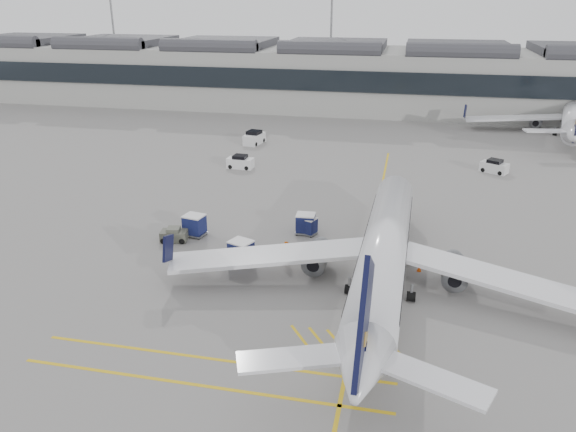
% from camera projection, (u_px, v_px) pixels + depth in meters
% --- Properties ---
extents(ground, '(220.00, 220.00, 0.00)m').
position_uv_depth(ground, '(232.00, 279.00, 43.48)').
color(ground, gray).
rests_on(ground, ground).
extents(terminal, '(200.00, 20.45, 12.40)m').
position_uv_depth(terminal, '(346.00, 75.00, 106.52)').
color(terminal, '#9E9E99').
rests_on(terminal, ground).
extents(light_masts, '(113.00, 0.60, 25.45)m').
position_uv_depth(light_masts, '(347.00, 25.00, 116.55)').
color(light_masts, slate).
rests_on(light_masts, ground).
extents(apron_markings, '(0.25, 60.00, 0.01)m').
position_uv_depth(apron_markings, '(372.00, 239.00, 50.58)').
color(apron_markings, gold).
rests_on(apron_markings, ground).
extents(airliner_main, '(32.47, 35.48, 9.43)m').
position_uv_depth(airliner_main, '(384.00, 254.00, 41.38)').
color(airliner_main, silver).
rests_on(airliner_main, ground).
extents(airliner_far, '(31.94, 35.27, 9.52)m').
position_uv_depth(airliner_far, '(574.00, 117.00, 87.05)').
color(airliner_far, silver).
rests_on(airliner_far, ground).
extents(belt_loader, '(5.42, 3.19, 2.15)m').
position_uv_depth(belt_loader, '(386.00, 255.00, 46.17)').
color(belt_loader, beige).
rests_on(belt_loader, ground).
extents(baggage_cart_a, '(1.89, 1.58, 1.91)m').
position_uv_depth(baggage_cart_a, '(306.00, 223.00, 51.45)').
color(baggage_cart_a, gray).
rests_on(baggage_cart_a, ground).
extents(baggage_cart_b, '(1.88, 1.72, 1.61)m').
position_uv_depth(baggage_cart_b, '(308.00, 226.00, 51.34)').
color(baggage_cart_b, gray).
rests_on(baggage_cart_b, ground).
extents(baggage_cart_c, '(2.31, 2.12, 1.97)m').
position_uv_depth(baggage_cart_c, '(241.00, 251.00, 45.76)').
color(baggage_cart_c, gray).
rests_on(baggage_cart_c, ground).
extents(baggage_cart_d, '(2.15, 1.88, 2.00)m').
position_uv_depth(baggage_cart_d, '(194.00, 225.00, 50.97)').
color(baggage_cart_d, gray).
rests_on(baggage_cart_d, ground).
extents(ramp_agent_a, '(0.74, 0.77, 1.77)m').
position_uv_depth(ramp_agent_a, '(309.00, 252.00, 46.03)').
color(ramp_agent_a, orange).
rests_on(ramp_agent_a, ground).
extents(ramp_agent_b, '(0.99, 0.83, 1.85)m').
position_uv_depth(ramp_agent_b, '(286.00, 252.00, 45.98)').
color(ramp_agent_b, orange).
rests_on(ramp_agent_b, ground).
extents(pushback_tug, '(2.51, 1.78, 1.29)m').
position_uv_depth(pushback_tug, '(174.00, 235.00, 50.04)').
color(pushback_tug, '#4C4E42').
rests_on(pushback_tug, ground).
extents(safety_cone_nose, '(0.34, 0.34, 0.47)m').
position_uv_depth(safety_cone_nose, '(395.00, 193.00, 61.47)').
color(safety_cone_nose, '#F24C0A').
rests_on(safety_cone_nose, ground).
extents(safety_cone_engine, '(0.37, 0.37, 0.51)m').
position_uv_depth(safety_cone_engine, '(419.00, 268.00, 44.69)').
color(safety_cone_engine, '#F24C0A').
rests_on(safety_cone_engine, ground).
extents(service_van_left, '(3.35, 1.81, 1.68)m').
position_uv_depth(service_van_left, '(240.00, 162.00, 71.00)').
color(service_van_left, silver).
rests_on(service_van_left, ground).
extents(service_van_mid, '(2.64, 4.13, 1.96)m').
position_uv_depth(service_van_mid, '(254.00, 138.00, 82.39)').
color(service_van_mid, silver).
rests_on(service_van_mid, ground).
extents(service_van_right, '(3.58, 2.96, 1.65)m').
position_uv_depth(service_van_right, '(494.00, 167.00, 69.25)').
color(service_van_right, silver).
rests_on(service_van_right, ground).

